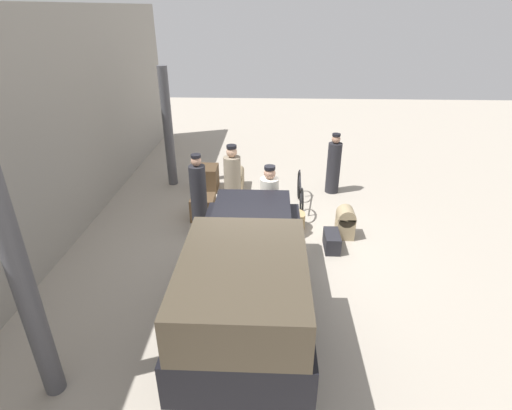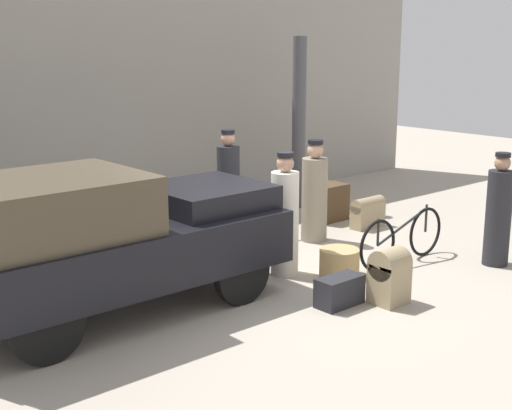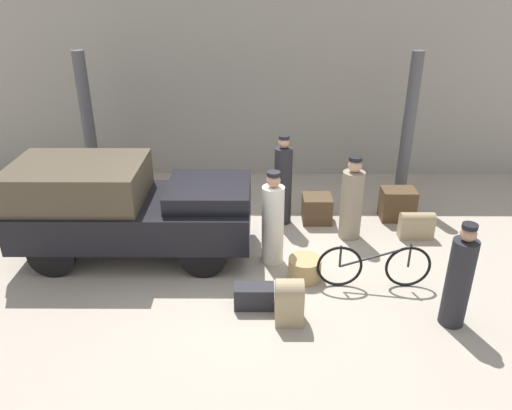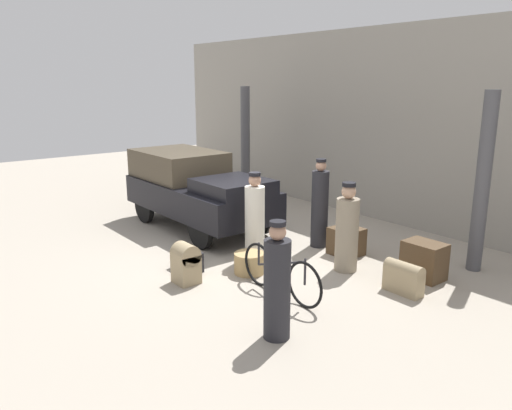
# 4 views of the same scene
# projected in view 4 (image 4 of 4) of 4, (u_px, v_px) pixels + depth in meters

# --- Properties ---
(ground_plane) EXTENTS (30.00, 30.00, 0.00)m
(ground_plane) POSITION_uv_depth(u_px,v_px,m) (242.00, 251.00, 9.85)
(ground_plane) COLOR #A89E8E
(station_building_facade) EXTENTS (16.00, 0.15, 4.50)m
(station_building_facade) POSITION_uv_depth(u_px,v_px,m) (379.00, 125.00, 11.78)
(station_building_facade) COLOR gray
(station_building_facade) RESTS_ON ground
(canopy_pillar_left) EXTENTS (0.25, 0.25, 3.13)m
(canopy_pillar_left) POSITION_uv_depth(u_px,v_px,m) (245.00, 145.00, 13.58)
(canopy_pillar_left) COLOR #4C4C51
(canopy_pillar_left) RESTS_ON ground
(canopy_pillar_right) EXTENTS (0.25, 0.25, 3.13)m
(canopy_pillar_right) POSITION_uv_depth(u_px,v_px,m) (483.00, 183.00, 8.52)
(canopy_pillar_right) COLOR #4C4C51
(canopy_pillar_right) RESTS_ON ground
(truck) EXTENTS (3.95, 1.71, 1.68)m
(truck) POSITION_uv_depth(u_px,v_px,m) (195.00, 187.00, 11.32)
(truck) COLOR black
(truck) RESTS_ON ground
(bicycle) EXTENTS (1.79, 0.04, 0.77)m
(bicycle) POSITION_uv_depth(u_px,v_px,m) (281.00, 274.00, 7.72)
(bicycle) COLOR black
(bicycle) RESTS_ON ground
(wicker_basket) EXTENTS (0.53, 0.53, 0.36)m
(wicker_basket) POSITION_uv_depth(u_px,v_px,m) (249.00, 263.00, 8.70)
(wicker_basket) COLOR tan
(wicker_basket) RESTS_ON ground
(porter_standing_middle) EXTENTS (0.34, 0.34, 1.79)m
(porter_standing_middle) POSITION_uv_depth(u_px,v_px,m) (320.00, 207.00, 9.97)
(porter_standing_middle) COLOR #232328
(porter_standing_middle) RESTS_ON ground
(porter_with_bicycle) EXTENTS (0.37, 0.37, 1.66)m
(porter_with_bicycle) POSITION_uv_depth(u_px,v_px,m) (255.00, 220.00, 9.27)
(porter_with_bicycle) COLOR silver
(porter_with_bicycle) RESTS_ON ground
(porter_lifting_near_truck) EXTENTS (0.35, 0.35, 1.58)m
(porter_lifting_near_truck) POSITION_uv_depth(u_px,v_px,m) (277.00, 286.00, 6.37)
(porter_lifting_near_truck) COLOR #232328
(porter_lifting_near_truck) RESTS_ON ground
(conductor_in_dark_uniform) EXTENTS (0.40, 0.40, 1.59)m
(conductor_in_dark_uniform) POSITION_uv_depth(u_px,v_px,m) (347.00, 231.00, 8.70)
(conductor_in_dark_uniform) COLOR gray
(conductor_in_dark_uniform) RESTS_ON ground
(suitcase_tan_flat) EXTENTS (0.66, 0.48, 0.64)m
(suitcase_tan_flat) POSITION_uv_depth(u_px,v_px,m) (424.00, 260.00, 8.44)
(suitcase_tan_flat) COLOR #4C3823
(suitcase_tan_flat) RESTS_ON ground
(trunk_barrel_dark) EXTENTS (0.40, 0.37, 0.68)m
(trunk_barrel_dark) POSITION_uv_depth(u_px,v_px,m) (186.00, 262.00, 8.23)
(trunk_barrel_dark) COLOR #9E8966
(trunk_barrel_dark) RESTS_ON ground
(trunk_wicker_pale) EXTENTS (0.63, 0.24, 0.51)m
(trunk_wicker_pale) POSITION_uv_depth(u_px,v_px,m) (404.00, 277.00, 7.85)
(trunk_wicker_pale) COLOR #9E8966
(trunk_wicker_pale) RESTS_ON ground
(trunk_umber_medium) EXTENTS (0.57, 0.53, 0.53)m
(trunk_umber_medium) POSITION_uv_depth(u_px,v_px,m) (346.00, 241.00, 9.62)
(trunk_umber_medium) COLOR #4C3823
(trunk_umber_medium) RESTS_ON ground
(suitcase_black_upright) EXTENTS (0.59, 0.30, 0.35)m
(suitcase_black_upright) POSITION_uv_depth(u_px,v_px,m) (188.00, 260.00, 8.86)
(suitcase_black_upright) COLOR #232328
(suitcase_black_upright) RESTS_ON ground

